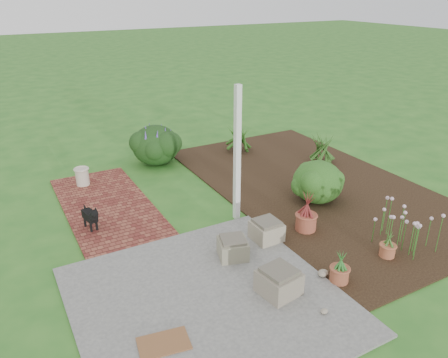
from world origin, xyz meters
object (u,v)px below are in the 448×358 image
stone_trough_near (279,283)px  black_dog (91,216)px  cream_ceramic_urn (82,177)px  evergreen_shrub (318,181)px

stone_trough_near → black_dog: bearing=121.6°
stone_trough_near → cream_ceramic_urn: 5.29m
cream_ceramic_urn → evergreen_shrub: evergreen_shrub is taller
black_dog → evergreen_shrub: (4.24, -0.99, 0.15)m
black_dog → evergreen_shrub: evergreen_shrub is taller
stone_trough_near → black_dog: size_ratio=0.97×
black_dog → cream_ceramic_urn: bearing=70.4°
stone_trough_near → cream_ceramic_urn: bearing=107.4°
cream_ceramic_urn → evergreen_shrub: (3.96, -3.01, 0.23)m
black_dog → stone_trough_near: bearing=-70.0°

